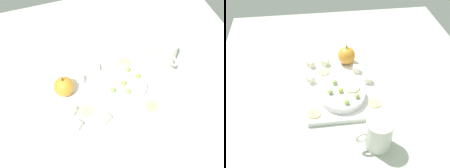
{
  "view_description": "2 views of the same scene",
  "coord_description": "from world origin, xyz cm",
  "views": [
    {
      "loc": [
        13.45,
        52.42,
        82.09
      ],
      "look_at": [
        -2.43,
        5.02,
        10.35
      ],
      "focal_mm": 42.58,
      "sensor_mm": 36.0,
      "label": 1
    },
    {
      "loc": [
        -73.11,
        14.64,
        71.85
      ],
      "look_at": [
        -1.9,
        5.31,
        7.62
      ],
      "focal_mm": 43.74,
      "sensor_mm": 36.0,
      "label": 2
    }
  ],
  "objects": [
    {
      "name": "table",
      "position": [
        0.0,
        0.0,
        1.93
      ],
      "size": [
        118.67,
        102.39,
        3.86
      ],
      "primitive_type": "cube",
      "color": "#B1B9A9",
      "rests_on": "ground"
    },
    {
      "name": "platter",
      "position": [
        0.38,
        3.95,
        4.7
      ],
      "size": [
        34.06,
        25.9,
        1.67
      ],
      "primitive_type": "cube",
      "color": "white",
      "rests_on": "table"
    },
    {
      "name": "serving_dish",
      "position": [
        -6.48,
        4.68,
        6.83
      ],
      "size": [
        16.31,
        16.31,
        2.58
      ],
      "primitive_type": "cylinder",
      "color": "white",
      "rests_on": "platter"
    },
    {
      "name": "apple_whole",
      "position": [
        12.78,
        0.12,
        8.97
      ],
      "size": [
        6.86,
        6.86,
        6.86
      ],
      "primitive_type": "sphere",
      "color": "orange",
      "rests_on": "platter"
    },
    {
      "name": "apple_stem",
      "position": [
        12.78,
        0.12,
        13.0
      ],
      "size": [
        0.5,
        0.5,
        1.2
      ],
      "primitive_type": "cylinder",
      "color": "brown",
      "rests_on": "apple_whole"
    },
    {
      "name": "cheese_cube_0",
      "position": [
        6.56,
        -2.83,
        6.79
      ],
      "size": [
        3.03,
        3.03,
        2.51
      ],
      "primitive_type": "cube",
      "rotation": [
        0.0,
        0.0,
        1.33
      ],
      "color": "white",
      "rests_on": "platter"
    },
    {
      "name": "cheese_cube_1",
      "position": [
        12.02,
        14.26,
        6.79
      ],
      "size": [
        3.54,
        3.54,
        2.51
      ],
      "primitive_type": "cube",
      "rotation": [
        0.0,
        0.0,
        0.74
      ],
      "color": "#F7E6CC",
      "rests_on": "platter"
    },
    {
      "name": "cheese_cube_2",
      "position": [
        12.42,
        8.54,
        6.79
      ],
      "size": [
        3.52,
        3.52,
        2.51
      ],
      "primitive_type": "cube",
      "rotation": [
        0.0,
        0.0,
        0.9
      ],
      "color": "#F1F3C9",
      "rests_on": "platter"
    },
    {
      "name": "cheese_cube_3",
      "position": [
        -0.09,
        -6.02,
        6.79
      ],
      "size": [
        2.85,
        2.85,
        2.51
      ],
      "primitive_type": "cube",
      "rotation": [
        0.0,
        0.0,
        1.42
      ],
      "color": "#EDEDC7",
      "rests_on": "platter"
    },
    {
      "name": "cheese_cube_4",
      "position": [
        2.86,
        14.79,
        6.79
      ],
      "size": [
        3.43,
        3.43,
        2.51
      ],
      "primitive_type": "cube",
      "rotation": [
        0.0,
        0.0,
        0.53
      ],
      "color": "#ECE2C7",
      "rests_on": "platter"
    },
    {
      "name": "cracker_0",
      "position": [
        7.77,
        9.54,
        5.74
      ],
      "size": [
        4.37,
        4.37,
        0.4
      ],
      "primitive_type": "cylinder",
      "color": "#D2C587",
      "rests_on": "platter"
    },
    {
      "name": "cracker_1",
      "position": [
        -11.07,
        -6.02,
        5.74
      ],
      "size": [
        4.37,
        4.37,
        0.4
      ],
      "primitive_type": "cylinder",
      "color": "#DEBD7F",
      "rests_on": "platter"
    },
    {
      "name": "cracker_2",
      "position": [
        -13.14,
        14.55,
        5.74
      ],
      "size": [
        4.37,
        4.37,
        0.4
      ],
      "primitive_type": "cylinder",
      "color": "#DCB27B",
      "rests_on": "platter"
    },
    {
      "name": "grape_0",
      "position": [
        -6.9,
        8.57,
        8.96
      ],
      "size": [
        1.92,
        1.73,
        1.69
      ],
      "primitive_type": "ellipsoid",
      "color": "#93B65F",
      "rests_on": "serving_dish"
    },
    {
      "name": "grape_1",
      "position": [
        -6.59,
        5.0,
        8.94
      ],
      "size": [
        1.92,
        1.73,
        1.64
      ],
      "primitive_type": "ellipsoid",
      "color": "#9FB94C",
      "rests_on": "serving_dish"
    },
    {
      "name": "grape_2",
      "position": [
        -9.95,
        -0.19,
        9.01
      ],
      "size": [
        1.92,
        1.73,
        1.79
      ],
      "primitive_type": "ellipsoid",
      "color": "#9CB360",
      "rests_on": "serving_dish"
    },
    {
      "name": "grape_3",
      "position": [
        -2.27,
        6.55,
        9.01
      ],
      "size": [
        1.92,
        1.73,
        1.78
      ],
      "primitive_type": "ellipsoid",
      "color": "#8FBF5D",
      "rests_on": "serving_dish"
    },
    {
      "name": "grape_4",
      "position": [
        -12.36,
        3.84,
        8.97
      ],
      "size": [
        1.92,
        1.73,
        1.7
      ],
      "primitive_type": "ellipsoid",
      "color": "#89C14C",
      "rests_on": "serving_dish"
    },
    {
      "name": "apple_slice_0",
      "position": [
        -4.96,
        0.95,
        8.42
      ],
      "size": [
        5.57,
        5.57,
        0.6
      ],
      "primitive_type": "cylinder",
      "color": "#F3E8AA",
      "rests_on": "serving_dish"
    },
    {
      "name": "cup",
      "position": [
        -26.14,
        -3.28,
        8.84
      ],
      "size": [
        7.91,
        11.09,
        9.95
      ],
      "color": "silver",
      "rests_on": "table"
    }
  ]
}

